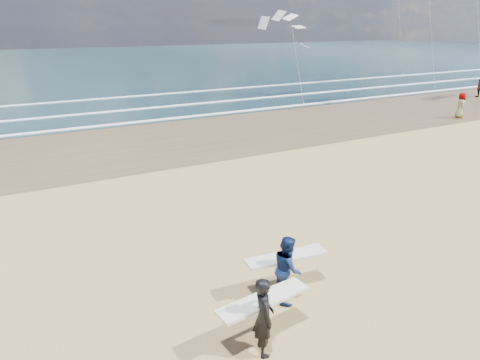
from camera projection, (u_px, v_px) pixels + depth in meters
wet_sand_strip at (368, 112)px, 33.62m from camera, size 220.00×12.00×0.01m
ocean at (157, 61)px, 78.32m from camera, size 220.00×100.00×0.02m
foam_breakers at (294, 94)px, 41.97m from camera, size 220.00×11.70×0.05m
surfer_near at (264, 314)px, 8.92m from camera, size 2.24×1.11×1.81m
surfer_far at (287, 267)px, 10.70m from camera, size 2.24×1.24×1.75m
beachgoer_0 at (461, 105)px, 31.26m from camera, size 1.01×1.08×1.85m
beachgoer_1 at (479, 88)px, 40.08m from camera, size 1.07×0.82×1.68m
kite_0 at (477, 2)px, 33.09m from camera, size 6.74×4.84×14.04m
kite_1 at (295, 48)px, 37.94m from camera, size 5.62×4.72×8.18m
kite_2 at (430, 19)px, 46.08m from camera, size 5.42×4.70×13.01m
kite_5 at (400, 19)px, 51.34m from camera, size 4.94×4.64×13.46m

